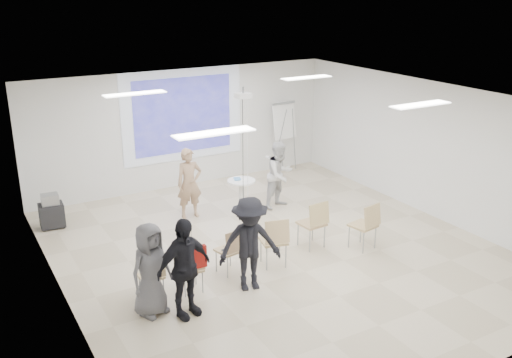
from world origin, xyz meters
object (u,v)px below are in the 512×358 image
chair_far_left (152,274)px  chair_left_mid (191,266)px  chair_left_inner (231,248)px  audience_mid (250,238)px  player_left (189,179)px  av_cart (51,212)px  chair_right_far (366,223)px  audience_left (184,261)px  player_right (280,171)px  chair_center (275,238)px  chair_right_inner (315,221)px  audience_outer (150,264)px  pedestal_table (241,194)px  flipchart_easel (284,121)px  laptop (228,248)px

chair_far_left → chair_left_mid: size_ratio=0.96×
chair_left_inner → audience_mid: 0.76m
player_left → av_cart: size_ratio=2.38×
chair_right_far → av_cart: 6.62m
player_left → audience_left: 4.05m
player_left → audience_mid: audience_mid is taller
player_left → chair_left_inner: bearing=-93.9°
player_left → chair_right_far: bearing=-49.9°
chair_left_inner → av_cart: bearing=110.9°
player_right → chair_left_inner: 3.45m
chair_right_far → audience_mid: (-2.71, -0.19, 0.37)m
chair_left_inner → chair_center: (0.81, -0.17, 0.06)m
chair_far_left → audience_left: bearing=-70.4°
chair_left_inner → chair_right_inner: (1.90, 0.12, 0.07)m
audience_left → audience_outer: (-0.43, 0.32, -0.08)m
chair_center → audience_mid: audience_mid is taller
chair_left_inner → chair_right_far: (2.74, -0.43, 0.06)m
chair_left_mid → av_cart: size_ratio=1.11×
pedestal_table → audience_outer: 4.49m
audience_left → audience_mid: audience_mid is taller
chair_far_left → flipchart_easel: size_ratio=0.41×
audience_left → flipchart_easel: bearing=33.0°
pedestal_table → chair_right_inner: bearing=-82.2°
player_left → chair_left_mid: size_ratio=2.15×
pedestal_table → chair_far_left: size_ratio=1.01×
pedestal_table → laptop: 2.90m
audience_mid → audience_outer: audience_mid is taller
pedestal_table → chair_right_far: chair_right_far is taller
chair_right_inner → audience_left: audience_left is taller
laptop → chair_right_far: bearing=157.6°
chair_left_inner → av_cart: size_ratio=1.15×
chair_center → audience_left: audience_left is taller
audience_mid → av_cart: bearing=132.5°
pedestal_table → chair_center: 2.80m
player_left → chair_left_inner: (-0.43, -2.83, -0.38)m
chair_center → chair_right_inner: (1.09, 0.29, 0.01)m
laptop → audience_mid: audience_mid is taller
laptop → player_right: bearing=-149.7°
laptop → flipchart_easel: size_ratio=0.16×
chair_center → flipchart_easel: flipchart_easel is taller
audience_mid → chair_right_inner: bearing=35.2°
laptop → av_cart: bearing=-68.6°
audience_outer → av_cart: bearing=78.0°
chair_right_far → audience_outer: 4.45m
chair_far_left → laptop: (1.53, 0.25, -0.01)m
audience_left → flipchart_easel: size_ratio=0.96×
audience_outer → chair_center: bearing=-12.9°
chair_left_inner → chair_left_mid: bearing=-174.7°
chair_left_mid → audience_outer: (-0.80, -0.27, 0.37)m
audience_left → audience_outer: bearing=130.9°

